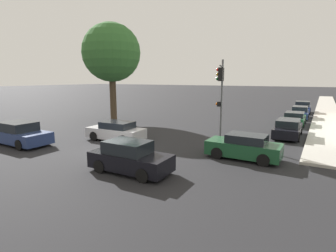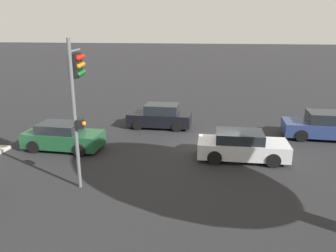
{
  "view_description": "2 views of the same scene",
  "coord_description": "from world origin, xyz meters",
  "px_view_note": "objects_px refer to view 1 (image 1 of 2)",
  "views": [
    {
      "loc": [
        11.47,
        -11.96,
        4.46
      ],
      "look_at": [
        3.08,
        2.22,
        1.46
      ],
      "focal_mm": 28.0,
      "sensor_mm": 36.0,
      "label": 1
    },
    {
      "loc": [
        -0.53,
        17.43,
        6.0
      ],
      "look_at": [
        2.46,
        1.58,
        1.31
      ],
      "focal_mm": 35.0,
      "sensor_mm": 36.0,
      "label": 2
    }
  ],
  "objects_px": {
    "street_tree": "(111,53)",
    "parked_car_0": "(288,128)",
    "parked_car_1": "(294,119)",
    "crossing_car_0": "(20,134)",
    "parked_car_3": "(302,107)",
    "parked_car_2": "(300,113)",
    "crossing_car_1": "(130,158)",
    "crossing_car_2": "(244,147)",
    "traffic_signal": "(221,83)",
    "crossing_car_3": "(116,131)"
  },
  "relations": [
    {
      "from": "traffic_signal",
      "to": "crossing_car_0",
      "type": "distance_m",
      "value": 14.26
    },
    {
      "from": "crossing_car_0",
      "to": "parked_car_3",
      "type": "height_order",
      "value": "crossing_car_0"
    },
    {
      "from": "parked_car_1",
      "to": "parked_car_3",
      "type": "relative_size",
      "value": 1.08
    },
    {
      "from": "crossing_car_0",
      "to": "crossing_car_1",
      "type": "xyz_separation_m",
      "value": [
        9.9,
        -0.41,
        -0.02
      ]
    },
    {
      "from": "crossing_car_3",
      "to": "parked_car_2",
      "type": "distance_m",
      "value": 21.63
    },
    {
      "from": "parked_car_0",
      "to": "parked_car_1",
      "type": "bearing_deg",
      "value": 0.46
    },
    {
      "from": "traffic_signal",
      "to": "crossing_car_2",
      "type": "height_order",
      "value": "traffic_signal"
    },
    {
      "from": "crossing_car_3",
      "to": "parked_car_3",
      "type": "height_order",
      "value": "parked_car_3"
    },
    {
      "from": "traffic_signal",
      "to": "parked_car_3",
      "type": "bearing_deg",
      "value": -114.71
    },
    {
      "from": "crossing_car_1",
      "to": "parked_car_1",
      "type": "xyz_separation_m",
      "value": [
        5.52,
        18.32,
        -0.09
      ]
    },
    {
      "from": "crossing_car_1",
      "to": "parked_car_3",
      "type": "distance_m",
      "value": 29.35
    },
    {
      "from": "traffic_signal",
      "to": "crossing_car_3",
      "type": "bearing_deg",
      "value": 15.45
    },
    {
      "from": "crossing_car_3",
      "to": "traffic_signal",
      "type": "bearing_deg",
      "value": -153.87
    },
    {
      "from": "parked_car_1",
      "to": "crossing_car_3",
      "type": "bearing_deg",
      "value": 142.04
    },
    {
      "from": "parked_car_3",
      "to": "crossing_car_1",
      "type": "bearing_deg",
      "value": 166.96
    },
    {
      "from": "traffic_signal",
      "to": "parked_car_2",
      "type": "relative_size",
      "value": 1.3
    },
    {
      "from": "parked_car_0",
      "to": "parked_car_2",
      "type": "distance_m",
      "value": 11.21
    },
    {
      "from": "traffic_signal",
      "to": "crossing_car_1",
      "type": "distance_m",
      "value": 9.09
    },
    {
      "from": "crossing_car_0",
      "to": "parked_car_1",
      "type": "xyz_separation_m",
      "value": [
        15.42,
        17.91,
        -0.11
      ]
    },
    {
      "from": "street_tree",
      "to": "parked_car_2",
      "type": "distance_m",
      "value": 21.9
    },
    {
      "from": "street_tree",
      "to": "crossing_car_0",
      "type": "relative_size",
      "value": 2.19
    },
    {
      "from": "parked_car_3",
      "to": "parked_car_0",
      "type": "bearing_deg",
      "value": 178.16
    },
    {
      "from": "crossing_car_1",
      "to": "crossing_car_2",
      "type": "bearing_deg",
      "value": 48.25
    },
    {
      "from": "crossing_car_2",
      "to": "parked_car_0",
      "type": "bearing_deg",
      "value": -101.17
    },
    {
      "from": "crossing_car_3",
      "to": "parked_car_1",
      "type": "distance_m",
      "value": 17.25
    },
    {
      "from": "crossing_car_0",
      "to": "crossing_car_2",
      "type": "relative_size",
      "value": 1.16
    },
    {
      "from": "street_tree",
      "to": "crossing_car_1",
      "type": "bearing_deg",
      "value": -45.26
    },
    {
      "from": "parked_car_2",
      "to": "crossing_car_0",
      "type": "bearing_deg",
      "value": 144.47
    },
    {
      "from": "parked_car_1",
      "to": "parked_car_2",
      "type": "height_order",
      "value": "parked_car_2"
    },
    {
      "from": "crossing_car_1",
      "to": "crossing_car_2",
      "type": "height_order",
      "value": "crossing_car_1"
    },
    {
      "from": "crossing_car_1",
      "to": "parked_car_0",
      "type": "bearing_deg",
      "value": 63.77
    },
    {
      "from": "traffic_signal",
      "to": "crossing_car_0",
      "type": "relative_size",
      "value": 1.24
    },
    {
      "from": "parked_car_0",
      "to": "crossing_car_2",
      "type": "bearing_deg",
      "value": 168.24
    },
    {
      "from": "street_tree",
      "to": "crossing_car_2",
      "type": "relative_size",
      "value": 2.54
    },
    {
      "from": "crossing_car_2",
      "to": "traffic_signal",
      "type": "bearing_deg",
      "value": -51.25
    },
    {
      "from": "traffic_signal",
      "to": "crossing_car_3",
      "type": "xyz_separation_m",
      "value": [
        -6.5,
        -3.62,
        -3.5
      ]
    },
    {
      "from": "crossing_car_0",
      "to": "crossing_car_3",
      "type": "relative_size",
      "value": 1.07
    },
    {
      "from": "traffic_signal",
      "to": "parked_car_2",
      "type": "xyz_separation_m",
      "value": [
        4.13,
        15.21,
        -3.52
      ]
    },
    {
      "from": "crossing_car_0",
      "to": "crossing_car_3",
      "type": "distance_m",
      "value": 6.47
    },
    {
      "from": "crossing_car_1",
      "to": "crossing_car_2",
      "type": "relative_size",
      "value": 1.01
    },
    {
      "from": "traffic_signal",
      "to": "parked_car_3",
      "type": "relative_size",
      "value": 1.49
    },
    {
      "from": "traffic_signal",
      "to": "crossing_car_3",
      "type": "relative_size",
      "value": 1.33
    },
    {
      "from": "parked_car_0",
      "to": "parked_car_2",
      "type": "bearing_deg",
      "value": -0.52
    },
    {
      "from": "crossing_car_2",
      "to": "crossing_car_1",
      "type": "bearing_deg",
      "value": 49.95
    },
    {
      "from": "traffic_signal",
      "to": "crossing_car_1",
      "type": "xyz_separation_m",
      "value": [
        -1.49,
        -8.27,
        -3.46
      ]
    },
    {
      "from": "parked_car_1",
      "to": "crossing_car_0",
      "type": "bearing_deg",
      "value": 138.93
    },
    {
      "from": "crossing_car_0",
      "to": "parked_car_3",
      "type": "distance_m",
      "value": 32.33
    },
    {
      "from": "crossing_car_3",
      "to": "parked_car_1",
      "type": "height_order",
      "value": "crossing_car_3"
    },
    {
      "from": "street_tree",
      "to": "parked_car_0",
      "type": "xyz_separation_m",
      "value": [
        17.46,
        0.33,
        -6.43
      ]
    },
    {
      "from": "traffic_signal",
      "to": "parked_car_2",
      "type": "bearing_deg",
      "value": -118.83
    }
  ]
}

